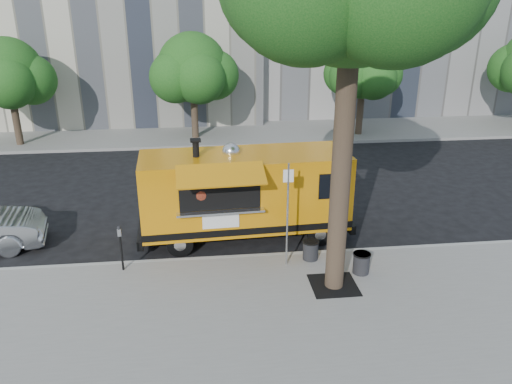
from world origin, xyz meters
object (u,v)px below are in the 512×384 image
far_tree_a (8,73)px  far_tree_b (192,68)px  far_tree_c (363,68)px  trash_bin_left (311,249)px  parking_meter (121,243)px  trash_bin_right (361,262)px  sign_post (288,209)px  food_truck (244,193)px

far_tree_a → far_tree_b: 9.01m
far_tree_c → trash_bin_left: size_ratio=9.14×
parking_meter → trash_bin_right: 6.58m
trash_bin_left → trash_bin_right: trash_bin_right is taller
far_tree_b → parking_meter: far_tree_b is taller
far_tree_a → sign_post: bearing=-50.2°
far_tree_a → far_tree_c: bearing=0.3°
sign_post → trash_bin_right: size_ratio=5.11×
trash_bin_right → sign_post: bearing=160.4°
sign_post → parking_meter: size_ratio=2.25×
trash_bin_left → trash_bin_right: size_ratio=0.97×
far_tree_c → parking_meter: (-11.00, -13.75, -2.74)m
sign_post → trash_bin_right: (1.95, -0.70, -1.38)m
far_tree_b → food_truck: bearing=-82.7°
far_tree_a → parking_meter: bearing=-62.9°
food_truck → trash_bin_right: food_truck is taller
far_tree_c → trash_bin_right: far_tree_c is taller
far_tree_a → far_tree_b: bearing=2.5°
far_tree_b → trash_bin_right: (4.50, -14.95, -3.37)m
far_tree_a → sign_post: 18.14m
far_tree_c → food_truck: (-7.44, -11.83, -2.17)m
food_truck → parking_meter: bearing=-154.7°
far_tree_c → far_tree_a: bearing=-179.7°
far_tree_c → trash_bin_left: far_tree_c is taller
far_tree_b → parking_meter: 14.48m
far_tree_c → far_tree_b: bearing=178.1°
far_tree_a → trash_bin_left: 18.65m
trash_bin_left → food_truck: bearing=132.4°
sign_post → trash_bin_left: sign_post is taller
far_tree_c → trash_bin_right: 15.66m
far_tree_c → trash_bin_left: 15.22m
far_tree_b → trash_bin_left: bearing=-76.8°
trash_bin_right → parking_meter: bearing=172.2°
far_tree_a → food_truck: (10.56, -11.73, -2.23)m
far_tree_b → trash_bin_right: size_ratio=9.37×
far_tree_c → sign_post: (-6.45, -13.95, -1.87)m
parking_meter → food_truck: 4.08m
sign_post → trash_bin_left: (0.74, 0.22, -1.39)m
trash_bin_left → far_tree_a: bearing=132.0°
far_tree_a → trash_bin_right: 20.12m
sign_post → trash_bin_right: sign_post is taller
far_tree_b → parking_meter: bearing=-98.1°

